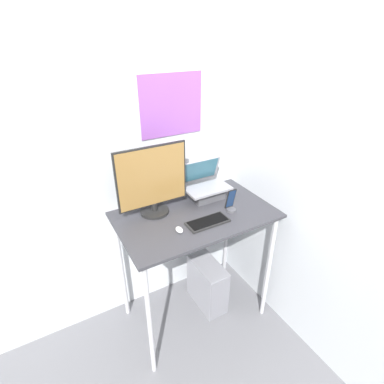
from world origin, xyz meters
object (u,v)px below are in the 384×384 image
laptop (206,188)px  cell_phone (231,204)px  mouse (179,230)px  keyboard (208,222)px  computer_tower (207,284)px  monitor (153,183)px

laptop → cell_phone: 0.25m
mouse → keyboard: bearing=-1.6°
mouse → computer_tower: 0.89m
monitor → cell_phone: (0.48, -0.25, -0.17)m
laptop → keyboard: 0.35m
keyboard → cell_phone: cell_phone is taller
laptop → keyboard: bearing=-119.9°
monitor → keyboard: monitor is taller
laptop → cell_phone: (0.05, -0.25, -0.02)m
cell_phone → monitor: bearing=152.6°
mouse → cell_phone: bearing=5.9°
laptop → cell_phone: bearing=-78.2°
laptop → monitor: bearing=179.9°
keyboard → mouse: (-0.21, 0.01, 0.01)m
mouse → computer_tower: mouse is taller
keyboard → mouse: mouse is taller
laptop → computer_tower: (-0.03, -0.11, -0.87)m
monitor → computer_tower: bearing=-15.9°
monitor → computer_tower: size_ratio=1.15×
laptop → mouse: laptop is taller
laptop → cell_phone: size_ratio=1.95×
monitor → laptop: bearing=-0.1°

